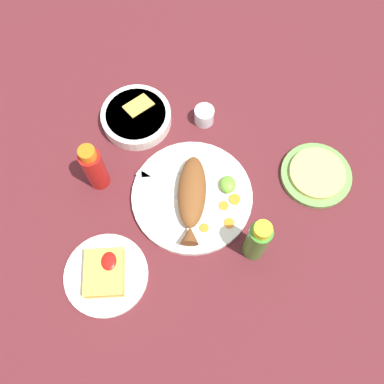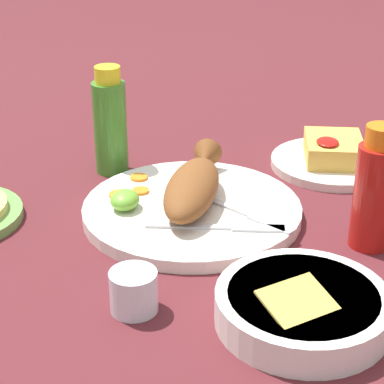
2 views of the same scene
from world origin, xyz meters
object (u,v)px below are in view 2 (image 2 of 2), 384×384
at_px(fried_fish, 194,185).
at_px(fork_near, 245,213).
at_px(fork_far, 225,227).
at_px(hot_sauce_bottle_red, 375,191).
at_px(salt_cup, 134,294).
at_px(main_plate, 192,210).
at_px(hot_sauce_bottle_green, 110,123).
at_px(side_plate_fries, 332,163).
at_px(guacamole_bowl, 302,306).

bearing_deg(fried_fish, fork_near, 69.53).
height_order(fork_far, hot_sauce_bottle_red, hot_sauce_bottle_red).
bearing_deg(fork_near, salt_cup, -83.04).
bearing_deg(main_plate, fork_near, 72.45).
relative_size(hot_sauce_bottle_red, hot_sauce_bottle_green, 0.96).
distance_m(fork_far, hot_sauce_bottle_green, 0.30).
relative_size(hot_sauce_bottle_green, side_plate_fries, 0.86).
bearing_deg(guacamole_bowl, salt_cup, -92.69).
distance_m(hot_sauce_bottle_green, side_plate_fries, 0.37).
xyz_separation_m(fried_fish, side_plate_fries, (-0.18, 0.22, -0.04)).
height_order(fried_fish, hot_sauce_bottle_green, hot_sauce_bottle_green).
distance_m(fork_near, side_plate_fries, 0.26).
height_order(fried_fish, guacamole_bowl, fried_fish).
distance_m(fried_fish, guacamole_bowl, 0.29).
height_order(hot_sauce_bottle_red, guacamole_bowl, hot_sauce_bottle_red).
bearing_deg(side_plate_fries, salt_cup, -31.83).
bearing_deg(hot_sauce_bottle_green, side_plate_fries, 97.16).
distance_m(main_plate, fork_far, 0.08).
height_order(fried_fish, side_plate_fries, fried_fish).
relative_size(fried_fish, guacamole_bowl, 1.23).
distance_m(fork_far, salt_cup, 0.19).
height_order(main_plate, fork_near, fork_near).
bearing_deg(fork_far, guacamole_bowl, -64.08).
distance_m(main_plate, hot_sauce_bottle_red, 0.26).
height_order(fried_fish, hot_sauce_bottle_red, hot_sauce_bottle_red).
xyz_separation_m(fork_near, guacamole_bowl, (0.22, 0.07, 0.00)).
xyz_separation_m(hot_sauce_bottle_red, side_plate_fries, (-0.25, -0.02, -0.07)).
bearing_deg(hot_sauce_bottle_red, hot_sauce_bottle_green, -118.59).
bearing_deg(fork_near, fork_far, -84.51).
distance_m(fried_fish, hot_sauce_bottle_red, 0.25).
bearing_deg(side_plate_fries, fork_near, -33.08).
height_order(main_plate, fork_far, fork_far).
height_order(hot_sauce_bottle_green, salt_cup, hot_sauce_bottle_green).
bearing_deg(hot_sauce_bottle_green, fork_far, 42.09).
bearing_deg(salt_cup, fork_far, 149.89).
bearing_deg(main_plate, hot_sauce_bottle_red, 75.61).
height_order(main_plate, hot_sauce_bottle_green, hot_sauce_bottle_green).
bearing_deg(salt_cup, fried_fish, 168.99).
bearing_deg(fork_near, side_plate_fries, 94.37).
relative_size(hot_sauce_bottle_red, side_plate_fries, 0.83).
xyz_separation_m(fork_far, salt_cup, (0.17, -0.10, 0.00)).
bearing_deg(guacamole_bowl, main_plate, -149.60).
xyz_separation_m(main_plate, side_plate_fries, (-0.19, 0.22, -0.00)).
height_order(hot_sauce_bottle_red, hot_sauce_bottle_green, hot_sauce_bottle_green).
relative_size(main_plate, hot_sauce_bottle_green, 1.79).
relative_size(main_plate, side_plate_fries, 1.54).
height_order(fork_near, fork_far, same).
relative_size(fork_far, side_plate_fries, 0.91).
height_order(salt_cup, guacamole_bowl, guacamole_bowl).
height_order(salt_cup, side_plate_fries, salt_cup).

